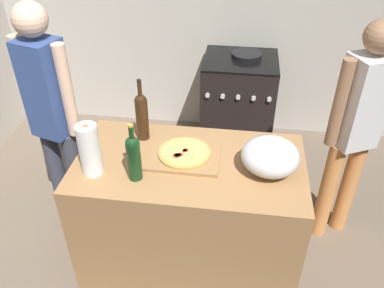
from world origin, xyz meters
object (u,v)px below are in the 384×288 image
(mixing_bowl, at_px, (270,156))
(pizza, at_px, (184,153))
(person_in_stripes, at_px, (52,113))
(paper_towel_roll, at_px, (90,150))
(wine_bottle_green, at_px, (142,115))
(stove, at_px, (238,104))
(person_in_red, at_px, (356,126))
(wine_bottle_clear, at_px, (134,156))

(mixing_bowl, bearing_deg, pizza, 173.45)
(pizza, bearing_deg, mixing_bowl, -6.55)
(person_in_stripes, bearing_deg, paper_towel_roll, -46.63)
(wine_bottle_green, height_order, stove, wine_bottle_green)
(pizza, bearing_deg, paper_towel_roll, -157.42)
(wine_bottle_green, distance_m, person_in_red, 1.32)
(wine_bottle_clear, distance_m, person_in_red, 1.40)
(wine_bottle_green, distance_m, person_in_stripes, 0.62)
(mixing_bowl, relative_size, wine_bottle_green, 0.80)
(mixing_bowl, xyz_separation_m, stove, (-0.20, 1.48, -0.53))
(wine_bottle_green, bearing_deg, person_in_red, 11.69)
(mixing_bowl, bearing_deg, stove, 97.67)
(stove, bearing_deg, person_in_red, -53.30)
(pizza, xyz_separation_m, wine_bottle_clear, (-0.23, -0.21, 0.11))
(mixing_bowl, relative_size, person_in_stripes, 0.19)
(pizza, height_order, person_in_red, person_in_red)
(pizza, bearing_deg, wine_bottle_green, 149.57)
(paper_towel_roll, relative_size, wine_bottle_clear, 0.89)
(pizza, height_order, person_in_stripes, person_in_stripes)
(person_in_red, bearing_deg, person_in_stripes, -174.49)
(wine_bottle_clear, relative_size, wine_bottle_green, 0.86)
(person_in_stripes, bearing_deg, person_in_red, 5.51)
(wine_bottle_clear, distance_m, person_in_stripes, 0.80)
(wine_bottle_green, xyz_separation_m, person_in_stripes, (-0.61, 0.08, -0.09))
(paper_towel_roll, height_order, person_in_stripes, person_in_stripes)
(mixing_bowl, height_order, stove, mixing_bowl)
(pizza, distance_m, wine_bottle_clear, 0.33)
(person_in_stripes, distance_m, person_in_red, 1.90)
(mixing_bowl, bearing_deg, wine_bottle_green, 163.85)
(stove, xyz_separation_m, person_in_stripes, (-1.15, -1.18, 0.51))
(paper_towel_roll, height_order, person_in_red, person_in_red)
(paper_towel_roll, xyz_separation_m, wine_bottle_clear, (0.24, -0.02, -0.00))
(wine_bottle_green, bearing_deg, paper_towel_roll, -118.31)
(mixing_bowl, xyz_separation_m, person_in_red, (0.54, 0.48, -0.07))
(stove, bearing_deg, paper_towel_roll, -114.47)
(pizza, xyz_separation_m, person_in_red, (1.01, 0.43, -0.01))
(paper_towel_roll, bearing_deg, mixing_bowl, 8.54)
(mixing_bowl, height_order, paper_towel_roll, paper_towel_roll)
(mixing_bowl, distance_m, stove, 1.58)
(person_in_red, bearing_deg, mixing_bowl, -138.44)
(paper_towel_roll, relative_size, stove, 0.32)
(person_in_stripes, bearing_deg, pizza, -15.53)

